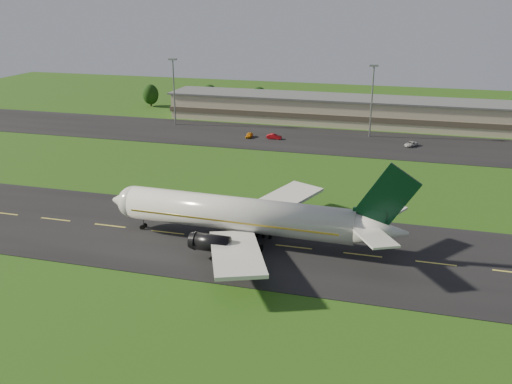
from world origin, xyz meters
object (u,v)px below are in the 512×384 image
(terminal, at_px, (379,113))
(service_vehicle_a, at_px, (249,135))
(service_vehicle_c, at_px, (411,144))
(light_mast_centre, at_px, (372,92))
(light_mast_west, at_px, (174,84))
(airliner, at_px, (243,215))
(service_vehicle_b, at_px, (274,137))

(terminal, distance_m, service_vehicle_a, 43.46)
(service_vehicle_c, bearing_deg, light_mast_centre, 174.11)
(light_mast_centre, height_order, service_vehicle_c, light_mast_centre)
(light_mast_west, distance_m, service_vehicle_c, 73.15)
(service_vehicle_c, bearing_deg, airliner, -80.15)
(airliner, relative_size, service_vehicle_c, 11.80)
(service_vehicle_a, bearing_deg, service_vehicle_b, -3.46)
(service_vehicle_a, height_order, service_vehicle_b, service_vehicle_b)
(airliner, height_order, light_mast_west, light_mast_west)
(airliner, height_order, terminal, airliner)
(terminal, relative_size, light_mast_centre, 7.13)
(light_mast_centre, bearing_deg, service_vehicle_a, -162.58)
(light_mast_west, height_order, service_vehicle_c, light_mast_west)
(terminal, distance_m, service_vehicle_b, 37.91)
(terminal, xyz_separation_m, light_mast_west, (-61.40, -16.18, 8.75))
(airliner, xyz_separation_m, terminal, (14.87, 96.21, -0.67))
(light_mast_west, relative_size, light_mast_centre, 1.00)
(terminal, distance_m, service_vehicle_c, 26.66)
(light_mast_west, bearing_deg, service_vehicle_b, -16.55)
(service_vehicle_a, xyz_separation_m, service_vehicle_c, (44.58, 2.13, -0.07))
(terminal, bearing_deg, service_vehicle_b, -135.65)
(service_vehicle_c, bearing_deg, service_vehicle_a, -148.13)
(airliner, xyz_separation_m, light_mast_centre, (13.46, 80.03, 8.08))
(airliner, bearing_deg, service_vehicle_b, 101.72)
(light_mast_centre, relative_size, service_vehicle_c, 4.68)
(service_vehicle_b, bearing_deg, light_mast_centre, -67.02)
(light_mast_centre, relative_size, service_vehicle_b, 4.79)
(service_vehicle_b, distance_m, service_vehicle_c, 37.35)
(light_mast_west, relative_size, service_vehicle_c, 4.68)
(service_vehicle_c, bearing_deg, terminal, 142.02)
(service_vehicle_a, bearing_deg, light_mast_centre, 13.20)
(terminal, relative_size, service_vehicle_a, 36.61)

